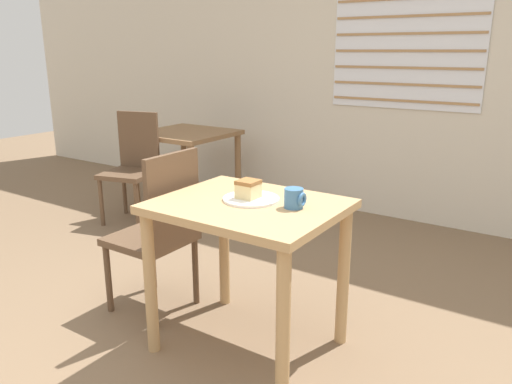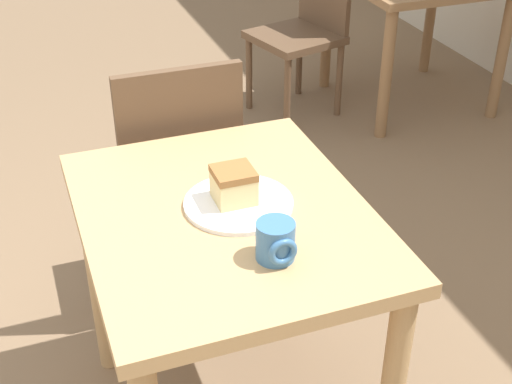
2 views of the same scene
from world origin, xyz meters
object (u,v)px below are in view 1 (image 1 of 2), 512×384
object	(u,v)px
cake_slice	(248,189)
coffee_mug	(294,198)
plate	(251,199)
dining_table_far	(187,144)
dining_table_near	(248,230)
chair_near_window	(159,229)
chair_far_corner	(133,164)

from	to	relation	value
cake_slice	coffee_mug	size ratio (longest dim) A/B	1.03
cake_slice	plate	bearing A→B (deg)	38.93
dining_table_far	cake_slice	xyz separation A→B (m)	(1.84, -1.64, 0.23)
dining_table_near	cake_slice	xyz separation A→B (m)	(-0.02, 0.03, 0.19)
dining_table_near	coffee_mug	distance (m)	0.29
dining_table_far	cake_slice	size ratio (longest dim) A/B	8.13
coffee_mug	chair_near_window	bearing A→B (deg)	-178.30
chair_far_corner	coffee_mug	xyz separation A→B (m)	(2.19, -1.04, 0.31)
dining_table_near	chair_near_window	xyz separation A→B (m)	(-0.61, 0.02, -0.13)
dining_table_near	coffee_mug	bearing A→B (deg)	11.97
cake_slice	chair_near_window	bearing A→B (deg)	-179.14
dining_table_near	cake_slice	size ratio (longest dim) A/B	8.63
chair_near_window	cake_slice	bearing A→B (deg)	90.86
plate	cake_slice	world-z (taller)	cake_slice
coffee_mug	cake_slice	bearing A→B (deg)	-176.25
plate	dining_table_near	bearing A→B (deg)	-77.27
chair_far_corner	cake_slice	xyz separation A→B (m)	(1.95, -1.06, 0.32)
chair_near_window	coffee_mug	size ratio (longest dim) A/B	9.91
chair_near_window	cake_slice	distance (m)	0.68
chair_near_window	plate	bearing A→B (deg)	91.64
dining_table_far	plate	distance (m)	2.48
dining_table_far	chair_near_window	bearing A→B (deg)	-52.94
cake_slice	dining_table_near	bearing A→B (deg)	-58.47
chair_far_corner	plate	world-z (taller)	chair_far_corner
dining_table_far	chair_far_corner	xyz separation A→B (m)	(-0.11, -0.59, -0.10)
dining_table_near	chair_near_window	distance (m)	0.63
chair_far_corner	coffee_mug	distance (m)	2.45
dining_table_far	chair_far_corner	world-z (taller)	chair_far_corner
dining_table_near	dining_table_far	bearing A→B (deg)	138.04
cake_slice	coffee_mug	distance (m)	0.24
chair_far_corner	dining_table_near	bearing A→B (deg)	-43.70
dining_table_near	dining_table_far	xyz separation A→B (m)	(-1.86, 1.67, -0.03)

